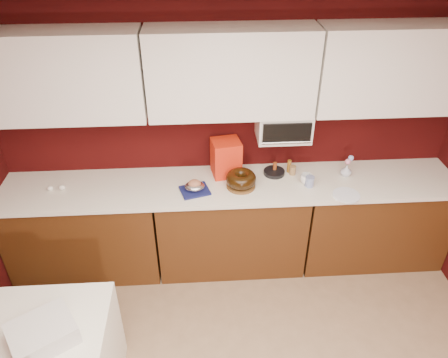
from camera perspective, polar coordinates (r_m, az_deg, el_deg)
ceiling at (r=1.33m, az=8.29°, el=8.88°), size 4.00×4.50×0.02m
wall_back at (r=3.89m, az=0.69°, el=6.23°), size 4.00×0.02×2.50m
base_cabinet_left at (r=4.22m, az=-17.58°, el=-6.52°), size 1.31×0.58×0.86m
base_cabinet_center at (r=4.09m, az=0.93°, el=-6.06°), size 1.31×0.58×0.86m
base_cabinet_right at (r=4.38m, az=18.67°, el=-5.03°), size 1.31×0.58×0.86m
countertop at (r=3.81m, az=0.99°, el=-0.87°), size 4.00×0.62×0.04m
upper_cabinet_left at (r=3.64m, az=-20.99°, el=12.38°), size 1.31×0.33×0.70m
upper_cabinet_center at (r=3.49m, az=0.96°, el=13.72°), size 1.31×0.33×0.70m
upper_cabinet_right at (r=3.83m, az=21.84°, el=13.21°), size 1.31×0.33×0.70m
toaster_oven at (r=3.76m, az=7.77°, el=7.04°), size 0.45×0.30×0.25m
toaster_oven_door at (r=3.62m, az=8.22°, el=5.89°), size 0.40×0.02×0.18m
toaster_oven_handle at (r=3.64m, az=8.17°, el=4.74°), size 0.42×0.02×0.02m
cake_base at (r=3.76m, az=2.21°, el=-0.84°), size 0.32×0.32×0.02m
bundt_cake at (r=3.72m, az=2.24°, el=0.02°), size 0.26×0.26×0.11m
navy_towel at (r=3.71m, az=-3.84°, el=-1.51°), size 0.28×0.25×0.02m
foil_ham_nest at (r=3.68m, az=-3.86°, el=-0.93°), size 0.20×0.19×0.06m
roasted_ham at (r=3.67m, az=-3.88°, el=-0.61°), size 0.11×0.09×0.07m
pandoro_box at (r=3.85m, az=0.27°, el=2.80°), size 0.28×0.26×0.33m
dark_pan at (r=3.95m, az=6.56°, el=0.88°), size 0.24×0.24×0.03m
coffee_mug at (r=3.85m, az=10.71°, el=0.14°), size 0.12×0.12×0.10m
blue_jar at (r=3.82m, az=11.11°, el=-0.32°), size 0.10×0.10×0.09m
flower_vase at (r=4.03m, az=15.68°, el=1.14°), size 0.09×0.09×0.12m
flower_pink at (r=3.98m, az=15.88°, el=2.21°), size 0.05×0.05×0.05m
flower_blue at (r=4.00m, az=16.25°, el=2.64°), size 0.05×0.05×0.05m
china_plate at (r=3.79m, az=15.69°, el=-2.04°), size 0.28×0.28×0.01m
amber_bottle at (r=3.95m, az=6.65°, el=1.50°), size 0.04×0.04×0.10m
paper_cup at (r=3.95m, az=8.95°, el=1.15°), size 0.07×0.07×0.09m
egg_left at (r=3.99m, az=-21.75°, el=-1.12°), size 0.05×0.04×0.04m
egg_right at (r=3.96m, az=-20.40°, el=-1.05°), size 0.06×0.05×0.04m
newspaper_stack at (r=3.00m, az=-22.65°, el=-18.15°), size 0.47×0.45×0.13m
amber_bottle_tall at (r=3.97m, az=8.50°, el=1.67°), size 0.04×0.04×0.12m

